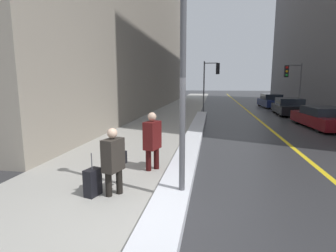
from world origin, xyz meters
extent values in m
plane|color=#2D2D30|center=(0.00, 0.00, 0.00)|extent=(160.00, 160.00, 0.00)
cube|color=#9E9B93|center=(-2.00, 15.00, 0.01)|extent=(4.00, 80.00, 0.01)
cube|color=gold|center=(4.00, 15.00, 0.00)|extent=(0.16, 80.00, 0.00)
cube|color=silver|center=(0.21, 7.23, 0.11)|extent=(0.71, 17.81, 0.22)
cylinder|color=#515156|center=(0.40, 1.04, 2.68)|extent=(0.12, 0.12, 5.36)
cylinder|color=#515156|center=(0.22, 18.20, 2.08)|extent=(0.11, 0.11, 4.15)
cylinder|color=#515156|center=(0.77, 18.20, 4.00)|extent=(1.10, 0.08, 0.07)
cube|color=black|center=(1.32, 18.19, 3.55)|extent=(0.30, 0.20, 0.90)
sphere|color=red|center=(1.32, 18.31, 3.84)|extent=(0.19, 0.19, 0.19)
sphere|color=orange|center=(1.32, 18.31, 3.55)|extent=(0.19, 0.19, 0.19)
sphere|color=green|center=(1.32, 18.31, 3.26)|extent=(0.19, 0.19, 0.19)
cylinder|color=#515156|center=(7.64, 17.95, 1.94)|extent=(0.11, 0.11, 3.88)
cylinder|color=#515156|center=(7.10, 17.90, 3.73)|extent=(1.10, 0.17, 0.07)
cube|color=black|center=(6.55, 17.85, 3.28)|extent=(0.32, 0.23, 0.90)
sphere|color=red|center=(6.56, 17.73, 3.56)|extent=(0.19, 0.19, 0.19)
sphere|color=orange|center=(6.56, 17.73, 3.28)|extent=(0.19, 0.19, 0.19)
sphere|color=green|center=(6.56, 17.73, 2.99)|extent=(0.19, 0.19, 0.19)
cylinder|color=black|center=(-0.98, 1.09, 0.40)|extent=(0.14, 0.14, 0.79)
cylinder|color=black|center=(-1.15, 0.91, 0.40)|extent=(0.14, 0.14, 0.79)
cube|color=#2D2823|center=(-1.07, 1.00, 0.90)|extent=(0.40, 0.54, 0.69)
sphere|color=beige|center=(-1.07, 1.00, 1.37)|extent=(0.21, 0.21, 0.21)
cube|color=black|center=(-0.98, 1.33, 0.75)|extent=(0.16, 0.24, 0.28)
cylinder|color=#340C0C|center=(-0.54, 2.86, 0.43)|extent=(0.15, 0.15, 0.87)
cylinder|color=#340C0C|center=(-0.72, 2.66, 0.43)|extent=(0.15, 0.15, 0.87)
cube|color=#561414|center=(-0.63, 2.76, 0.99)|extent=(0.44, 0.59, 0.76)
sphere|color=beige|center=(-0.63, 2.76, 1.50)|extent=(0.24, 0.24, 0.24)
cube|color=black|center=(-0.53, 3.11, 0.83)|extent=(0.16, 0.24, 0.28)
cube|color=#600F14|center=(6.84, 11.06, 0.43)|extent=(2.08, 4.61, 0.58)
cube|color=black|center=(6.85, 10.95, 0.93)|extent=(1.80, 2.45, 0.42)
cylinder|color=black|center=(5.98, 12.40, 0.32)|extent=(0.26, 0.65, 0.64)
cylinder|color=black|center=(7.52, 12.50, 0.32)|extent=(0.26, 0.65, 0.64)
cylinder|color=black|center=(6.16, 9.61, 0.32)|extent=(0.26, 0.65, 0.64)
cube|color=black|center=(6.71, 17.10, 0.46)|extent=(2.02, 4.39, 0.59)
cube|color=black|center=(6.70, 17.00, 1.01)|extent=(1.78, 2.32, 0.51)
cylinder|color=black|center=(6.00, 18.48, 0.36)|extent=(0.27, 0.73, 0.72)
cylinder|color=black|center=(7.54, 18.40, 0.36)|extent=(0.27, 0.73, 0.72)
cylinder|color=black|center=(5.87, 15.81, 0.36)|extent=(0.27, 0.73, 0.72)
cylinder|color=black|center=(7.41, 15.73, 0.36)|extent=(0.27, 0.73, 0.72)
cube|color=navy|center=(6.66, 23.26, 0.47)|extent=(1.97, 4.32, 0.66)
cube|color=black|center=(6.66, 23.16, 1.06)|extent=(1.72, 2.28, 0.52)
cylinder|color=black|center=(5.84, 24.53, 0.32)|extent=(0.23, 0.65, 0.64)
cylinder|color=black|center=(7.34, 24.61, 0.32)|extent=(0.23, 0.65, 0.64)
cylinder|color=black|center=(5.97, 21.91, 0.32)|extent=(0.23, 0.65, 0.64)
cylinder|color=black|center=(7.48, 21.99, 0.32)|extent=(0.23, 0.65, 0.64)
cube|color=black|center=(-1.50, 0.89, 0.30)|extent=(0.31, 0.41, 0.60)
cylinder|color=#4C4C51|center=(-1.50, 0.89, 0.77)|extent=(0.02, 0.02, 0.35)
camera|label=1|loc=(0.98, -4.08, 2.40)|focal=28.00mm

